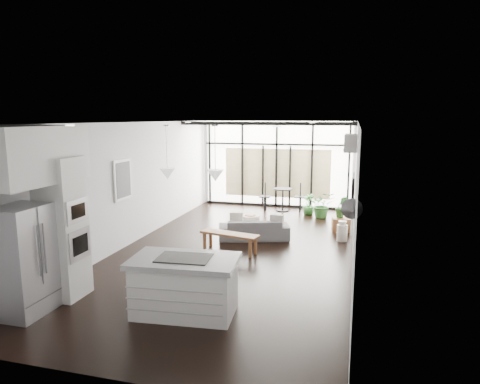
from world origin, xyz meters
The scene contains 28 objects.
floor centered at (0.00, 0.00, 0.00)m, with size 5.00×10.00×0.00m, color black.
ceiling centered at (0.00, 0.00, 2.80)m, with size 5.00×10.00×0.00m, color silver.
wall_left centered at (-2.50, 0.00, 1.40)m, with size 0.02×10.00×2.80m, color silver.
wall_right centered at (2.50, 0.00, 1.40)m, with size 0.02×10.00×2.80m, color silver.
wall_back centered at (0.00, 5.00, 1.40)m, with size 5.00×0.02×2.80m, color silver.
wall_front centered at (0.00, -5.00, 1.40)m, with size 5.00×0.02×2.80m, color silver.
glazing centered at (0.00, 4.88, 1.40)m, with size 5.00×0.20×2.80m, color black.
skylight centered at (0.00, 4.00, 2.77)m, with size 4.70×1.90×0.06m, color silver.
neighbour_building centered at (0.00, 4.95, 1.10)m, with size 3.50×0.02×1.60m, color beige.
island centered at (0.10, -3.24, 0.43)m, with size 1.57×0.93×0.86m, color silver.
cooktop centered at (0.10, -3.24, 0.87)m, with size 0.78×0.52×0.01m, color black.
fridge centered at (-2.20, -3.85, 0.82)m, with size 0.64×0.79×1.64m, color #9A999E.
appliance_column centered at (-2.03, -3.15, 1.15)m, with size 0.59×0.62×2.30m, color silver.
upper_cabinets centered at (-2.12, -3.50, 2.35)m, with size 0.62×1.75×0.86m, color silver.
pendant_left centered at (-0.40, -2.65, 2.02)m, with size 0.26×0.26×0.18m, color silver.
pendant_right centered at (0.40, -2.65, 2.02)m, with size 0.26×0.26×0.18m, color silver.
sofa centered at (0.18, 0.92, 0.33)m, with size 1.68×0.49×0.66m, color #525154.
console_bench centered at (-0.10, -0.22, 0.21)m, with size 1.33×0.33×0.43m, color brown.
pouf centered at (-0.09, 1.68, 0.20)m, with size 0.50×0.50×0.40m, color silver.
crate centered at (2.19, 2.29, 0.17)m, with size 0.45×0.45×0.34m, color brown.
plant_tall centered at (1.60, 3.61, 0.30)m, with size 0.69×0.77×0.60m, color #2C6127.
plant_med centered at (1.18, 3.90, 0.18)m, with size 0.35×0.63×0.35m, color #2C6127.
plant_crate centered at (2.19, 2.29, 0.46)m, with size 0.32×0.58×0.26m, color #2C6127.
milk_can centered at (2.25, 1.30, 0.24)m, with size 0.25×0.25×0.49m, color silver.
bistro_set centered at (0.33, 4.25, 0.32)m, with size 1.34×0.54×0.64m, color black.
tv centered at (2.46, 1.00, 1.30)m, with size 0.05×1.10×0.65m, color black.
ac_unit centered at (2.38, -0.80, 2.45)m, with size 0.22×0.90×0.30m, color silver.
framed_art centered at (-2.47, -0.50, 1.55)m, with size 0.04×0.70×0.90m, color black.
Camera 1 is at (2.46, -8.84, 2.90)m, focal length 32.00 mm.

